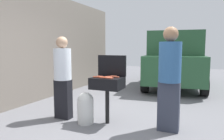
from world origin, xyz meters
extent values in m
plane|color=slate|center=(0.00, 0.00, 0.00)|extent=(24.00, 24.00, 0.00)
cube|color=slate|center=(-2.66, 1.00, 1.53)|extent=(0.24, 8.00, 3.05)
cylinder|color=black|center=(-0.05, -0.15, 0.35)|extent=(0.08, 0.08, 0.69)
cube|color=black|center=(-0.05, -0.15, 0.80)|extent=(0.60, 0.44, 0.22)
cube|color=black|center=(-0.05, 0.07, 1.12)|extent=(0.60, 0.05, 0.42)
cylinder|color=#C6593D|center=(0.06, -0.26, 0.92)|extent=(0.13, 0.03, 0.03)
cylinder|color=#C6593D|center=(0.03, -0.01, 0.92)|extent=(0.13, 0.04, 0.03)
cylinder|color=#B74C33|center=(0.01, -0.21, 0.92)|extent=(0.13, 0.04, 0.03)
cylinder|color=#B74C33|center=(-0.01, -0.17, 0.92)|extent=(0.13, 0.04, 0.03)
cylinder|color=#C6593D|center=(-0.19, -0.18, 0.92)|extent=(0.13, 0.03, 0.03)
cylinder|color=#C6593D|center=(0.05, -0.30, 0.92)|extent=(0.13, 0.04, 0.03)
cylinder|color=#C6593D|center=(0.11, -0.10, 0.92)|extent=(0.13, 0.03, 0.03)
cylinder|color=#C6593D|center=(0.05, -0.06, 0.92)|extent=(0.13, 0.03, 0.03)
cylinder|color=#AD4228|center=(-0.06, -0.25, 0.92)|extent=(0.13, 0.03, 0.03)
cylinder|color=#B74C33|center=(-0.01, -0.10, 0.92)|extent=(0.13, 0.03, 0.03)
cylinder|color=#AD4228|center=(-0.23, -0.27, 0.92)|extent=(0.13, 0.04, 0.03)
cylinder|color=#AD4228|center=(-0.08, -0.30, 0.92)|extent=(0.13, 0.04, 0.03)
cylinder|color=#B74C33|center=(-0.11, -0.21, 0.92)|extent=(0.13, 0.04, 0.03)
cylinder|color=silver|center=(-0.44, -0.33, 0.23)|extent=(0.32, 0.32, 0.46)
sphere|color=silver|center=(-0.44, -0.33, 0.46)|extent=(0.31, 0.31, 0.31)
cube|color=black|center=(-1.02, -0.25, 0.41)|extent=(0.34, 0.19, 0.82)
cylinder|color=silver|center=(-1.02, -0.25, 1.14)|extent=(0.36, 0.36, 0.65)
sphere|color=tan|center=(-1.02, -0.25, 1.59)|extent=(0.24, 0.24, 0.24)
cube|color=#333847|center=(1.11, -0.05, 0.44)|extent=(0.37, 0.20, 0.89)
cylinder|color=#2D598C|center=(1.11, -0.05, 1.24)|extent=(0.39, 0.39, 0.70)
sphere|color=#936B4C|center=(1.11, -0.05, 1.71)|extent=(0.26, 0.26, 0.26)
cube|color=#234C2D|center=(0.61, 4.56, 0.77)|extent=(2.38, 4.59, 0.90)
cube|color=#234C2D|center=(0.64, 4.37, 1.62)|extent=(2.04, 2.78, 0.80)
cylinder|color=black|center=(1.68, 3.14, 0.32)|extent=(0.29, 0.66, 0.64)
cylinder|color=black|center=(-0.11, 2.93, 0.32)|extent=(0.29, 0.66, 0.64)
cylinder|color=black|center=(1.34, 6.20, 0.32)|extent=(0.29, 0.66, 0.64)
cylinder|color=black|center=(-0.46, 5.99, 0.32)|extent=(0.29, 0.66, 0.64)
camera|label=1|loc=(1.66, -3.82, 1.50)|focal=34.04mm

